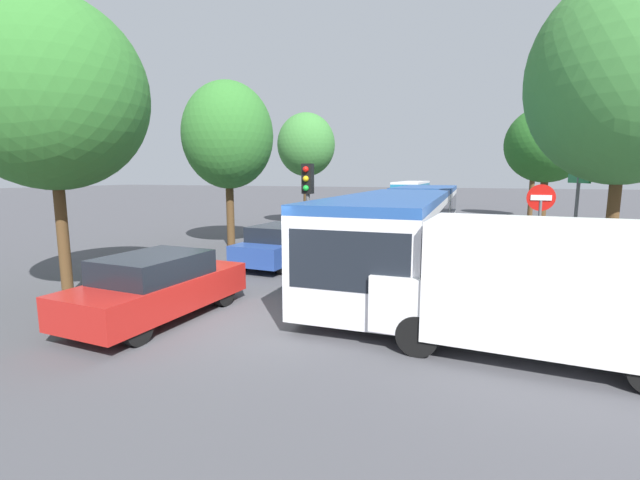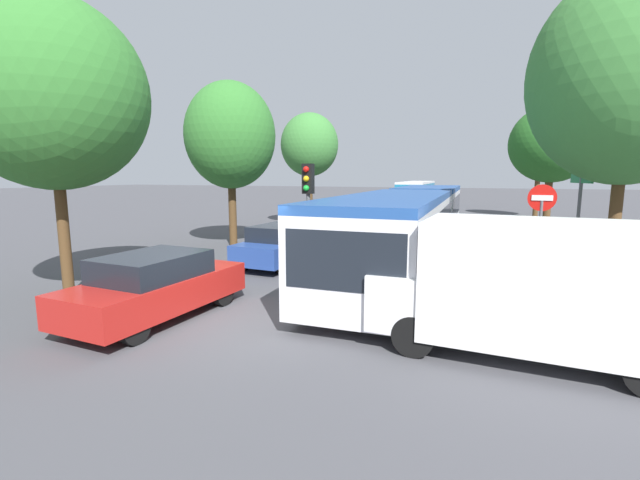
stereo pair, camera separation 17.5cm
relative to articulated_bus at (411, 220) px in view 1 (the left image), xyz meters
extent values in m
plane|color=#47474C|center=(-2.18, -8.00, -1.45)|extent=(200.00, 200.00, 0.00)
cube|color=silver|center=(0.06, -3.66, -0.16)|extent=(2.71, 9.52, 2.04)
cube|color=black|center=(0.06, -3.66, 0.21)|extent=(2.72, 9.14, 0.90)
cube|color=#234C93|center=(0.06, -3.66, 0.97)|extent=(2.71, 9.52, 0.20)
cube|color=silver|center=(-0.09, 5.31, -0.16)|extent=(2.65, 6.52, 2.04)
cube|color=black|center=(-0.09, 5.31, 0.21)|extent=(2.67, 6.27, 0.90)
cube|color=#234C93|center=(-0.09, 5.31, 0.97)|extent=(2.65, 6.52, 0.20)
cylinder|color=black|center=(-0.03, 1.57, -0.16)|extent=(1.90, 1.03, 1.88)
cube|color=black|center=(0.14, -8.36, 0.09)|extent=(2.24, 0.14, 1.10)
cylinder|color=black|center=(1.18, -6.68, -0.95)|extent=(0.32, 1.00, 1.00)
cylinder|color=black|center=(-0.95, -6.71, -0.95)|extent=(0.32, 1.00, 1.00)
cylinder|color=black|center=(1.08, -0.61, -0.95)|extent=(0.32, 1.00, 1.00)
cylinder|color=black|center=(-1.06, -0.65, -0.95)|extent=(0.32, 1.00, 1.00)
cylinder|color=black|center=(0.98, 5.33, -0.95)|extent=(0.32, 1.00, 1.00)
cylinder|color=black|center=(-1.16, 5.29, -0.95)|extent=(0.32, 1.00, 1.00)
cube|color=teal|center=(-4.17, 28.65, -0.21)|extent=(2.69, 11.22, 1.94)
cube|color=black|center=(-4.17, 28.65, 0.14)|extent=(2.70, 10.66, 0.82)
cube|color=silver|center=(-4.17, 28.65, 0.85)|extent=(2.69, 11.22, 0.19)
cylinder|color=black|center=(-5.28, 32.32, -0.97)|extent=(0.31, 0.98, 0.97)
cylinder|color=black|center=(-3.20, 32.35, -0.97)|extent=(0.31, 0.98, 0.97)
cylinder|color=black|center=(-5.15, 25.28, -0.97)|extent=(0.31, 0.98, 0.97)
cylinder|color=black|center=(-3.07, 25.32, -0.97)|extent=(0.31, 0.98, 0.97)
cube|color=#B21E19|center=(-4.05, -8.42, -0.87)|extent=(1.95, 4.15, 0.66)
cube|color=black|center=(-4.06, -8.52, -0.29)|extent=(1.70, 2.21, 0.50)
cylinder|color=black|center=(-4.70, -7.09, -1.14)|extent=(0.25, 0.63, 0.62)
cylinder|color=black|center=(-3.26, -7.17, -1.14)|extent=(0.25, 0.63, 0.62)
cylinder|color=black|center=(-4.85, -9.68, -1.14)|extent=(0.25, 0.63, 0.62)
cylinder|color=black|center=(-3.41, -9.76, -1.14)|extent=(0.25, 0.63, 0.62)
cube|color=#284799|center=(-4.00, -2.43, -0.89)|extent=(1.92, 4.07, 0.64)
cube|color=black|center=(-4.01, -2.53, -0.32)|extent=(1.67, 2.17, 0.49)
cylinder|color=black|center=(-4.63, -1.12, -1.15)|extent=(0.24, 0.62, 0.61)
cylinder|color=black|center=(-3.22, -1.20, -1.15)|extent=(0.24, 0.62, 0.61)
cylinder|color=black|center=(-4.78, -3.66, -1.15)|extent=(0.24, 0.62, 0.61)
cylinder|color=black|center=(-3.37, -3.75, -1.15)|extent=(0.24, 0.62, 0.61)
cube|color=navy|center=(-3.95, 3.03, -0.87)|extent=(1.95, 4.15, 0.66)
cube|color=black|center=(-3.96, 2.93, -0.29)|extent=(1.70, 2.21, 0.50)
cylinder|color=black|center=(-4.60, 4.36, -1.14)|extent=(0.25, 0.63, 0.62)
cylinder|color=black|center=(-3.16, 4.28, -1.14)|extent=(0.25, 0.63, 0.62)
cylinder|color=black|center=(-4.75, 1.77, -1.14)|extent=(0.25, 0.63, 0.62)
cylinder|color=black|center=(-3.31, 1.69, -1.14)|extent=(0.25, 0.63, 0.62)
cube|color=#47474C|center=(-4.05, 8.72, -0.87)|extent=(1.98, 4.20, 0.67)
cube|color=black|center=(-4.06, 8.63, -0.28)|extent=(1.72, 2.24, 0.51)
cylinder|color=black|center=(-4.70, 10.08, -1.14)|extent=(0.25, 0.64, 0.63)
cylinder|color=black|center=(-3.24, 9.99, -1.14)|extent=(0.25, 0.64, 0.63)
cylinder|color=black|center=(-4.86, 7.45, -1.14)|extent=(0.25, 0.64, 0.63)
cylinder|color=black|center=(-3.40, 7.37, -1.14)|extent=(0.25, 0.64, 0.63)
cube|color=tan|center=(-4.09, 13.78, -0.90)|extent=(1.87, 3.98, 0.63)
cube|color=black|center=(-4.10, 13.68, -0.34)|extent=(1.63, 2.12, 0.48)
cylinder|color=black|center=(-4.71, 15.06, -1.16)|extent=(0.24, 0.60, 0.59)
cylinder|color=black|center=(-3.33, 14.98, -1.16)|extent=(0.24, 0.60, 0.59)
cylinder|color=black|center=(-4.86, 12.57, -1.16)|extent=(0.24, 0.60, 0.59)
cylinder|color=black|center=(-3.47, 12.49, -1.16)|extent=(0.24, 0.60, 0.59)
cube|color=white|center=(3.56, -7.71, -0.14)|extent=(4.20, 2.22, 2.00)
cube|color=white|center=(1.06, -7.58, -0.61)|extent=(1.00, 1.95, 1.00)
cylinder|color=black|center=(1.42, -8.44, -1.09)|extent=(0.73, 0.28, 0.72)
cylinder|color=black|center=(1.51, -6.76, -1.09)|extent=(0.73, 0.28, 0.72)
cylinder|color=black|center=(4.80, -6.94, -1.09)|extent=(0.73, 0.28, 0.72)
cylinder|color=#56595E|center=(-2.61, -3.45, 0.25)|extent=(0.12, 0.12, 3.40)
cube|color=black|center=(-2.61, -3.45, 1.50)|extent=(0.33, 0.25, 0.90)
sphere|color=red|center=(-2.61, -3.60, 1.78)|extent=(0.18, 0.18, 0.18)
sphere|color=#EAAD14|center=(-2.61, -3.60, 1.50)|extent=(0.18, 0.18, 0.18)
sphere|color=green|center=(-2.61, -3.60, 1.22)|extent=(0.18, 0.18, 0.18)
cylinder|color=#56595E|center=(3.81, -2.90, -0.25)|extent=(0.08, 0.08, 2.40)
cylinder|color=red|center=(3.81, -2.90, 1.02)|extent=(0.70, 0.03, 0.70)
cube|color=white|center=(3.81, -2.92, 1.02)|extent=(0.50, 0.04, 0.14)
cylinder|color=#56595E|center=(5.07, -0.63, 0.35)|extent=(0.10, 0.10, 3.60)
cube|color=#197A38|center=(5.07, -0.63, 1.85)|extent=(0.37, 1.38, 0.28)
cube|color=#197A38|center=(5.07, -0.63, 1.51)|extent=(0.37, 1.38, 0.28)
cylinder|color=#51381E|center=(-7.19, -8.06, 0.18)|extent=(0.27, 0.27, 3.26)
ellipsoid|color=#33752D|center=(-7.19, -8.06, 3.48)|extent=(4.38, 4.38, 4.47)
cylinder|color=#51381E|center=(-7.78, 0.40, 0.07)|extent=(0.33, 0.33, 3.04)
ellipsoid|color=#33752D|center=(-7.78, 0.40, 3.26)|extent=(3.81, 3.81, 4.46)
cylinder|color=#51381E|center=(-7.60, 8.66, 0.27)|extent=(0.36, 0.36, 3.45)
ellipsoid|color=#3D7F38|center=(-7.60, 8.66, 3.40)|extent=(3.45, 3.45, 3.75)
ellipsoid|color=#1E561E|center=(-7.63, 8.50, 2.84)|extent=(2.07, 2.07, 2.06)
cylinder|color=#51381E|center=(5.69, -1.97, 0.29)|extent=(0.31, 0.31, 3.49)
ellipsoid|color=#3D7F38|center=(5.69, -1.97, 4.11)|extent=(4.89, 4.89, 5.53)
cylinder|color=#51381E|center=(5.49, 10.07, 0.13)|extent=(0.37, 0.37, 3.16)
ellipsoid|color=#286623|center=(5.49, 10.07, 3.22)|extent=(4.25, 4.25, 4.03)
cylinder|color=#51381E|center=(5.82, 19.10, 0.20)|extent=(0.35, 0.35, 3.30)
ellipsoid|color=#33752D|center=(5.82, 19.10, 3.28)|extent=(3.27, 3.27, 3.84)
ellipsoid|color=#286623|center=(6.41, 19.31, 2.71)|extent=(1.96, 1.96, 2.11)
camera|label=1|loc=(2.28, -15.54, 1.61)|focal=24.00mm
camera|label=2|loc=(2.44, -15.47, 1.61)|focal=24.00mm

